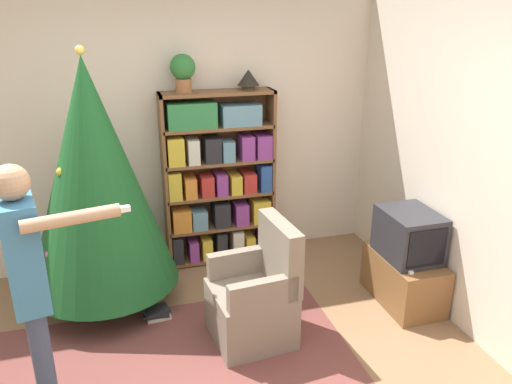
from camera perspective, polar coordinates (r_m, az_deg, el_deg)
The scene contains 12 objects.
wall_back at distance 4.74m, azimuth -9.69°, elevation 7.18°, with size 8.00×0.10×2.60m.
area_rug at distance 3.69m, azimuth -10.55°, elevation -19.71°, with size 2.70×1.62×0.01m.
bookshelf at distance 4.72m, azimuth -4.27°, elevation 1.46°, with size 1.04×0.27×1.66m.
tv_stand at distance 4.44m, azimuth 16.52°, elevation -9.48°, with size 0.42×0.73×0.42m.
television at distance 4.26m, azimuth 17.09°, elevation -4.70°, with size 0.40×0.52×0.40m.
game_remote at distance 4.11m, azimuth 16.94°, elevation -8.50°, with size 0.04×0.12×0.02m.
christmas_tree at distance 4.05m, azimuth -17.94°, elevation 1.63°, with size 1.19×1.19×2.11m.
armchair at distance 3.79m, azimuth -0.00°, elevation -12.15°, with size 0.62×0.61×0.92m.
standing_person at distance 3.00m, azimuth -24.38°, elevation -9.27°, with size 0.69×0.46×1.63m.
potted_plant at distance 4.46m, azimuth -8.36°, elevation 13.59°, with size 0.22×0.22×0.33m.
table_lamp at distance 4.59m, azimuth -0.87°, elevation 12.86°, with size 0.20×0.20×0.18m.
book_pile_near_tree at distance 4.21m, azimuth -11.22°, elevation -13.44°, with size 0.23×0.18×0.09m.
Camera 1 is at (-0.49, -2.44, 2.36)m, focal length 35.00 mm.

